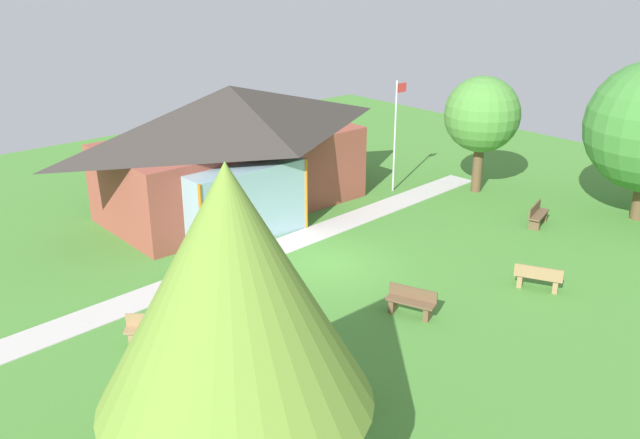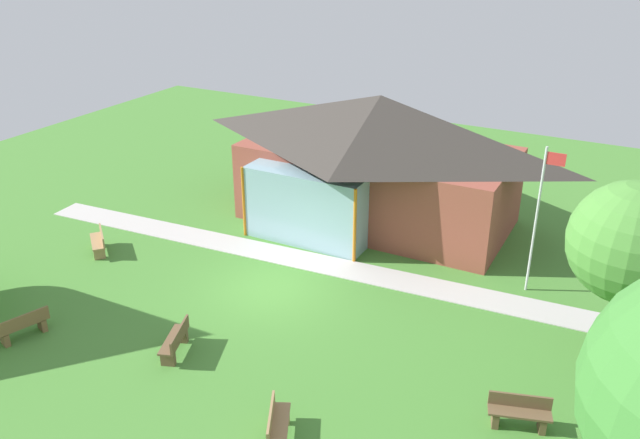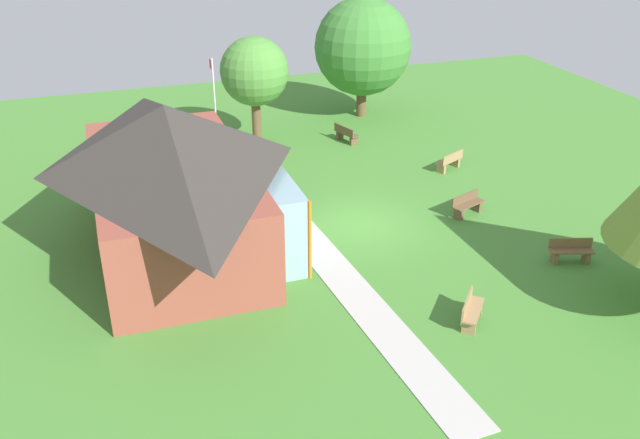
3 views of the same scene
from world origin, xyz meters
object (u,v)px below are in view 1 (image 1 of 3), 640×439
object	(u,v)px
bench_lawn_far_right	(538,215)
tree_east_hedge	(482,115)
pavilion	(233,147)
bench_front_right	(538,278)
bench_mid_left	(153,330)
bench_front_left	(334,382)
tree_lawn_corner	(231,289)
flagpole	(396,131)
bench_front_center	(411,303)

from	to	relation	value
bench_lawn_far_right	tree_east_hedge	bearing A→B (deg)	-128.13
pavilion	bench_front_right	xyz separation A→B (m)	(3.07, -12.58, -2.30)
bench_mid_left	bench_front_left	size ratio (longest dim) A/B	0.91
bench_front_right	bench_lawn_far_right	size ratio (longest dim) A/B	0.99
bench_lawn_far_right	tree_east_hedge	distance (m)	5.45
bench_lawn_far_right	tree_lawn_corner	xyz separation A→B (m)	(-17.30, -4.31, 4.19)
bench_lawn_far_right	tree_lawn_corner	world-z (taller)	tree_lawn_corner
bench_lawn_far_right	bench_front_left	bearing A→B (deg)	-4.50
bench_lawn_far_right	flagpole	bearing A→B (deg)	-97.11
pavilion	bench_mid_left	distance (m)	11.02
pavilion	tree_lawn_corner	xyz separation A→B (m)	(-9.29, -13.75, 1.90)
pavilion	bench_lawn_far_right	bearing A→B (deg)	-49.67
flagpole	bench_front_left	distance (m)	16.07
bench_front_right	bench_mid_left	bearing A→B (deg)	-141.66
bench_front_left	bench_front_center	bearing A→B (deg)	-53.77
pavilion	bench_mid_left	bearing A→B (deg)	-136.56
flagpole	bench_front_right	world-z (taller)	flagpole
pavilion	flagpole	distance (m)	7.36
bench_front_right	bench_mid_left	xyz separation A→B (m)	(-10.89, 5.17, 0.00)
bench_front_right	bench_mid_left	distance (m)	12.06
pavilion	bench_front_center	xyz separation A→B (m)	(-1.25, -11.02, -2.30)
tree_east_hedge	bench_front_right	bearing A→B (deg)	-131.77
tree_east_hedge	pavilion	bearing A→B (deg)	151.31
flagpole	bench_lawn_far_right	distance (m)	7.20
bench_front_right	tree_lawn_corner	world-z (taller)	tree_lawn_corner
bench_mid_left	bench_front_center	xyz separation A→B (m)	(6.57, -3.61, 0.00)
pavilion	bench_front_left	bearing A→B (deg)	-114.50
flagpole	bench_front_left	size ratio (longest dim) A/B	3.21
bench_mid_left	tree_east_hedge	world-z (taller)	tree_east_hedge
bench_front_center	tree_east_hedge	world-z (taller)	tree_east_hedge
pavilion	bench_front_left	xyz separation A→B (m)	(-5.71, -12.52, -2.30)
bench_front_center	bench_front_left	xyz separation A→B (m)	(-4.46, -1.50, 0.00)
tree_east_hedge	bench_front_left	bearing A→B (deg)	-154.63
tree_lawn_corner	bench_lawn_far_right	bearing A→B (deg)	13.99
pavilion	bench_front_left	distance (m)	13.95
bench_front_center	bench_front_left	distance (m)	4.70
flagpole	tree_east_hedge	size ratio (longest dim) A/B	0.96
flagpole	bench_front_right	size ratio (longest dim) A/B	3.26
bench_front_right	tree_east_hedge	xyz separation A→B (m)	(6.54, 7.32, 3.11)
bench_lawn_far_right	tree_east_hedge	xyz separation A→B (m)	(1.60, 4.18, 3.11)
bench_lawn_far_right	bench_front_center	size ratio (longest dim) A/B	1.00
flagpole	tree_lawn_corner	bearing A→B (deg)	-145.68
bench_mid_left	bench_lawn_far_right	size ratio (longest dim) A/B	0.91
flagpole	bench_front_left	world-z (taller)	flagpole
flagpole	bench_mid_left	world-z (taller)	flagpole
bench_front_left	tree_lawn_corner	size ratio (longest dim) A/B	0.23
tree_lawn_corner	flagpole	bearing A→B (deg)	34.32
bench_front_right	tree_east_hedge	distance (m)	10.30
bench_front_right	tree_lawn_corner	distance (m)	13.10
bench_lawn_far_right	tree_east_hedge	world-z (taller)	tree_east_hedge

